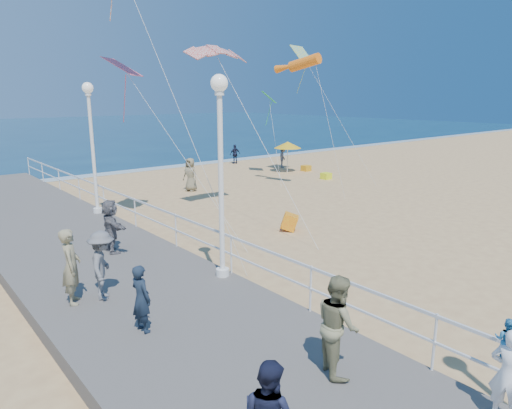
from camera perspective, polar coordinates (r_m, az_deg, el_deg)
ground at (r=16.29m, az=11.39°, el=-5.43°), size 160.00×160.00×0.00m
surf_line at (r=32.82m, az=-17.61°, el=3.75°), size 160.00×1.20×0.04m
boardwalk at (r=11.73m, az=-12.92°, el=-12.11°), size 5.00×44.00×0.40m
railing at (r=12.53m, az=-3.13°, el=-4.93°), size 0.05×42.00×0.55m
lamp_post_mid at (r=11.82m, az=-4.45°, el=5.95°), size 0.44×0.44×5.32m
lamp_post_far at (r=19.82m, az=-19.87°, el=8.21°), size 0.44×0.44×5.32m
woman_holding_toddler at (r=8.14m, az=29.06°, el=-18.17°), size 0.42×0.59×1.50m
toddler_held at (r=8.09m, az=28.83°, el=-14.65°), size 0.31×0.37×0.71m
spectator_0 at (r=9.87m, az=-14.16°, el=-11.32°), size 0.42×0.58×1.45m
spectator_1 at (r=8.35m, az=10.18°, el=-14.54°), size 1.02×1.10×1.81m
spectator_2 at (r=11.59m, az=-18.65°, el=-7.21°), size 1.07×1.26×1.69m
spectator_5 at (r=14.89m, az=-17.69°, el=-2.59°), size 0.64×1.61×1.69m
spectator_6 at (r=11.58m, az=-22.10°, el=-7.18°), size 0.66×0.78×1.82m
beach_walker_a at (r=33.94m, az=3.37°, el=5.95°), size 1.17×1.09×1.58m
beach_walker_b at (r=35.93m, az=-2.63°, el=6.31°), size 0.93×0.50×1.50m
beach_walker_c at (r=25.64m, az=-8.21°, el=3.72°), size 0.87×1.06×1.86m
box_kite at (r=17.99m, az=4.20°, el=-2.38°), size 0.89×0.89×0.74m
beach_umbrella at (r=31.63m, az=3.98°, el=7.44°), size 1.90×1.90×2.14m
beach_chair_left at (r=32.59m, az=6.27°, el=4.54°), size 0.55×0.55×0.40m
beach_chair_right at (r=29.56m, az=8.75°, el=3.55°), size 0.55×0.55×0.40m
kite_parafoil at (r=19.65m, az=-4.88°, el=18.74°), size 2.71×0.94×0.65m
kite_windsock at (r=24.77m, az=6.11°, el=17.21°), size 1.07×3.02×1.15m
kite_diamond_pink at (r=19.15m, az=-16.34°, el=16.19°), size 1.79×1.79×0.70m
kite_diamond_multi at (r=29.65m, az=5.85°, el=18.09°), size 1.70×1.33×1.16m
kite_diamond_green at (r=29.77m, az=1.61°, el=13.28°), size 1.40×1.46×0.75m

